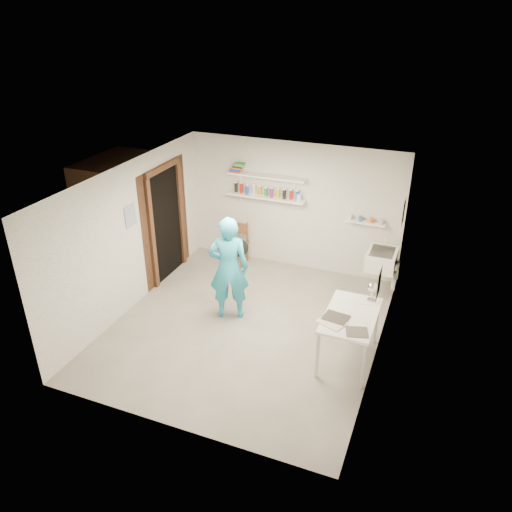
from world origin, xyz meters
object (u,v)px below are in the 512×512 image
at_px(wall_clock, 239,247).
at_px(work_table, 349,337).
at_px(desk_lamp, 373,287).
at_px(man, 229,268).
at_px(wooden_chair, 236,244).
at_px(belfast_sink, 381,259).

distance_m(wall_clock, work_table, 2.17).
xyz_separation_m(wall_clock, desk_lamp, (2.12, -0.16, -0.17)).
xyz_separation_m(man, wall_clock, (0.08, 0.20, 0.29)).
bearing_deg(desk_lamp, wooden_chair, 149.54).
bearing_deg(man, wall_clock, -134.43).
bearing_deg(wall_clock, man, -134.43).
height_order(wooden_chair, desk_lamp, desk_lamp).
height_order(belfast_sink, work_table, belfast_sink).
bearing_deg(belfast_sink, wall_clock, -147.44).
relative_size(belfast_sink, wall_clock, 1.94).
height_order(wall_clock, work_table, wall_clock).
xyz_separation_m(wooden_chair, desk_lamp, (2.83, -1.67, 0.56)).
bearing_deg(desk_lamp, belfast_sink, 93.07).
distance_m(wooden_chair, work_table, 3.39).
distance_m(wall_clock, desk_lamp, 2.13).
bearing_deg(work_table, belfast_sink, 86.72).
bearing_deg(belfast_sink, wooden_chair, 175.82).
distance_m(belfast_sink, man, 2.61).
height_order(man, wooden_chair, man).
bearing_deg(belfast_sink, desk_lamp, -86.93).
distance_m(man, desk_lamp, 2.21).
bearing_deg(desk_lamp, man, -178.89).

